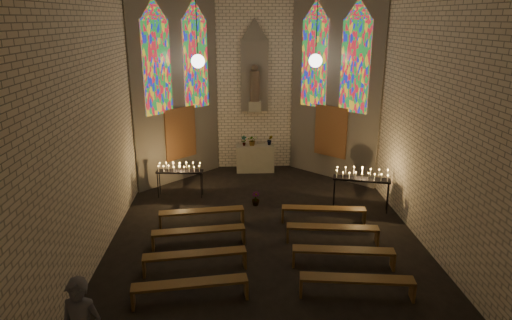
% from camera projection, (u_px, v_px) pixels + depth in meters
% --- Properties ---
extents(floor, '(12.00, 12.00, 0.00)m').
position_uv_depth(floor, '(265.00, 237.00, 12.04)').
color(floor, black).
rests_on(floor, ground).
extents(room, '(8.22, 12.43, 7.00)m').
position_uv_depth(room, '(258.00, 79.00, 14.14)').
color(room, '#EEE1C8').
rests_on(room, ground).
extents(altar, '(1.40, 0.60, 1.00)m').
position_uv_depth(altar, '(255.00, 158.00, 17.08)').
color(altar, '#AEAA8E').
rests_on(altar, ground).
extents(flower_vase_left, '(0.22, 0.16, 0.39)m').
position_uv_depth(flower_vase_left, '(244.00, 141.00, 16.82)').
color(flower_vase_left, '#4C723F').
rests_on(flower_vase_left, altar).
extents(flower_vase_center, '(0.38, 0.34, 0.40)m').
position_uv_depth(flower_vase_center, '(252.00, 140.00, 16.86)').
color(flower_vase_center, '#4C723F').
rests_on(flower_vase_center, altar).
extents(flower_vase_right, '(0.21, 0.17, 0.37)m').
position_uv_depth(flower_vase_right, '(270.00, 140.00, 16.95)').
color(flower_vase_right, '#4C723F').
rests_on(flower_vase_right, altar).
extents(aisle_flower_pot, '(0.26, 0.26, 0.43)m').
position_uv_depth(aisle_flower_pot, '(256.00, 199.00, 14.02)').
color(aisle_flower_pot, '#4C723F').
rests_on(aisle_flower_pot, ground).
extents(votive_stand_left, '(1.50, 0.45, 1.08)m').
position_uv_depth(votive_stand_left, '(180.00, 169.00, 14.50)').
color(votive_stand_left, black).
rests_on(votive_stand_left, ground).
extents(votive_stand_right, '(1.71, 0.84, 1.23)m').
position_uv_depth(votive_stand_right, '(362.00, 176.00, 13.48)').
color(votive_stand_right, black).
rests_on(votive_stand_right, ground).
extents(pew_left_0, '(2.36, 0.61, 0.45)m').
position_uv_depth(pew_left_0, '(202.00, 213.00, 12.64)').
color(pew_left_0, brown).
rests_on(pew_left_0, ground).
extents(pew_right_0, '(2.36, 0.61, 0.45)m').
position_uv_depth(pew_right_0, '(323.00, 210.00, 12.80)').
color(pew_right_0, brown).
rests_on(pew_right_0, ground).
extents(pew_left_1, '(2.36, 0.61, 0.45)m').
position_uv_depth(pew_left_1, '(199.00, 232.00, 11.49)').
color(pew_left_1, brown).
rests_on(pew_left_1, ground).
extents(pew_right_1, '(2.36, 0.61, 0.45)m').
position_uv_depth(pew_right_1, '(332.00, 229.00, 11.65)').
color(pew_right_1, brown).
rests_on(pew_right_1, ground).
extents(pew_left_2, '(2.36, 0.61, 0.45)m').
position_uv_depth(pew_left_2, '(195.00, 256.00, 10.35)').
color(pew_left_2, brown).
rests_on(pew_left_2, ground).
extents(pew_right_2, '(2.36, 0.61, 0.45)m').
position_uv_depth(pew_right_2, '(343.00, 252.00, 10.51)').
color(pew_right_2, brown).
rests_on(pew_right_2, ground).
extents(pew_left_3, '(2.36, 0.61, 0.45)m').
position_uv_depth(pew_left_3, '(190.00, 286.00, 9.21)').
color(pew_left_3, brown).
rests_on(pew_left_3, ground).
extents(pew_right_3, '(2.36, 0.61, 0.45)m').
position_uv_depth(pew_right_3, '(357.00, 281.00, 9.37)').
color(pew_right_3, brown).
rests_on(pew_right_3, ground).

